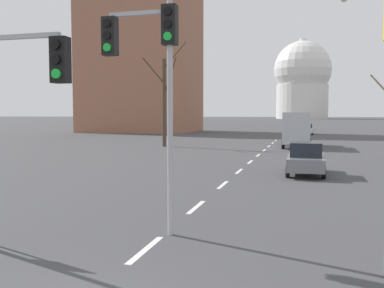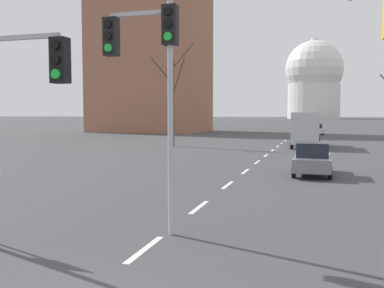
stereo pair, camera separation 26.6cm
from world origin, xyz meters
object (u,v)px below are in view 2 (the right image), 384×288
at_px(sedan_near_left, 312,159).
at_px(sedan_near_right, 316,129).
at_px(sedan_mid_centre, 312,125).
at_px(traffic_signal_near_left, 6,81).
at_px(delivery_truck, 306,129).
at_px(traffic_signal_centre_tall, 150,60).

relative_size(sedan_near_left, sedan_near_right, 1.04).
distance_m(sedan_near_right, sedan_mid_centre, 19.84).
relative_size(traffic_signal_near_left, delivery_truck, 0.69).
bearing_deg(sedan_near_left, traffic_signal_near_left, -114.56).
bearing_deg(traffic_signal_centre_tall, sedan_near_right, 86.16).
distance_m(sedan_near_left, sedan_near_right, 42.48).
height_order(sedan_near_right, delivery_truck, delivery_truck).
bearing_deg(sedan_mid_centre, traffic_signal_centre_tall, -92.01).
xyz_separation_m(traffic_signal_near_left, sedan_near_left, (6.35, 13.90, -2.95)).
bearing_deg(traffic_signal_near_left, delivery_truck, 80.21).
distance_m(traffic_signal_near_left, sedan_near_right, 56.80).
bearing_deg(delivery_truck, sedan_mid_centre, 90.40).
xyz_separation_m(sedan_near_right, sedan_mid_centre, (-1.05, 19.81, 0.06)).
distance_m(sedan_near_left, sedan_mid_centre, 62.30).
bearing_deg(delivery_truck, traffic_signal_near_left, -99.79).
relative_size(traffic_signal_centre_tall, sedan_mid_centre, 1.28).
bearing_deg(sedan_near_right, delivery_truck, -91.73).
height_order(sedan_near_left, sedan_near_right, sedan_near_left).
height_order(sedan_near_left, delivery_truck, delivery_truck).
distance_m(traffic_signal_near_left, traffic_signal_centre_tall, 3.35).
xyz_separation_m(traffic_signal_near_left, sedan_near_right, (6.24, 56.38, -2.96)).
xyz_separation_m(traffic_signal_near_left, delivery_truck, (5.50, 31.89, -2.05)).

